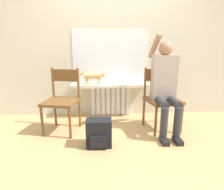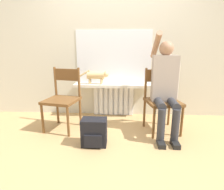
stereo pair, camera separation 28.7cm
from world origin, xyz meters
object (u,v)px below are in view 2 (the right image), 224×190
object	(u,v)px
cat	(97,75)
backpack	(94,132)
chair_left	(63,98)
person	(165,84)
chair_right	(162,99)

from	to	relation	value
cat	backpack	size ratio (longest dim) A/B	1.48
chair_left	backpack	size ratio (longest dim) A/B	2.64
person	chair_right	bearing A→B (deg)	95.65
chair_left	backpack	bearing A→B (deg)	-30.57
backpack	chair_right	bearing A→B (deg)	28.20
chair_right	backpack	distance (m)	1.11
person	cat	distance (m)	1.21
chair_left	backpack	world-z (taller)	chair_left
chair_right	person	bearing A→B (deg)	-95.86
chair_left	cat	xyz separation A→B (m)	(0.46, 0.53, 0.27)
chair_left	cat	world-z (taller)	chair_left
chair_left	chair_right	world-z (taller)	same
chair_left	person	distance (m)	1.51
chair_right	cat	size ratio (longest dim) A/B	1.78
chair_left	person	bearing A→B (deg)	8.24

